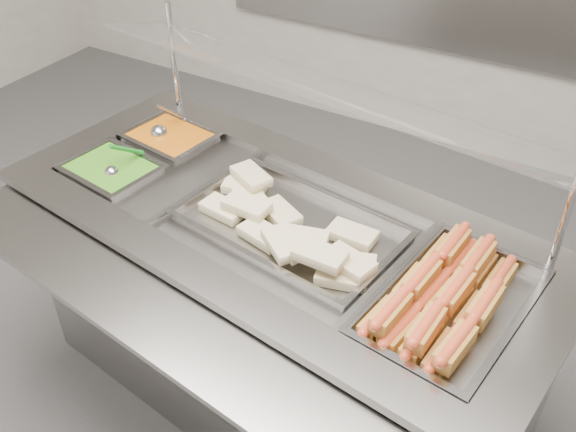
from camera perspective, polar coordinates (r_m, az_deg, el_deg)
The scene contains 11 objects.
steam_counter at distance 2.22m, azimuth -0.96°, elevation -8.69°, with size 1.85×1.01×0.84m.
tray_rail at distance 1.72m, azimuth -11.31°, elevation -8.81°, with size 1.70×0.56×0.05m.
sneeze_guard at distance 1.90m, azimuth 2.77°, elevation 11.24°, with size 1.57×0.48×0.41m.
pan_hotdogs at distance 1.75m, azimuth 14.21°, elevation -8.22°, with size 0.38×0.55×0.09m.
pan_wraps at distance 1.93m, azimuth 0.22°, elevation -1.19°, with size 0.68×0.46×0.07m.
pan_beans at distance 2.40m, azimuth -10.35°, elevation 6.27°, with size 0.31×0.26×0.09m.
pan_peas at distance 2.26m, azimuth -15.34°, elevation 3.37°, with size 0.31×0.26×0.09m.
hotdogs_in_buns at distance 1.71m, azimuth 13.64°, elevation -6.96°, with size 0.28×0.51×0.11m.
tortilla_wraps at distance 1.88m, azimuth -0.03°, elevation -1.02°, with size 0.63×0.38×0.09m.
ladle at distance 2.39m, azimuth -11.32°, elevation 7.32°, with size 0.07×0.18×0.15m.
serving_spoon at distance 2.21m, azimuth -15.16°, elevation 4.07°, with size 0.05×0.17×0.13m.
Camera 1 is at (0.85, -0.91, 2.01)m, focal length 40.00 mm.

